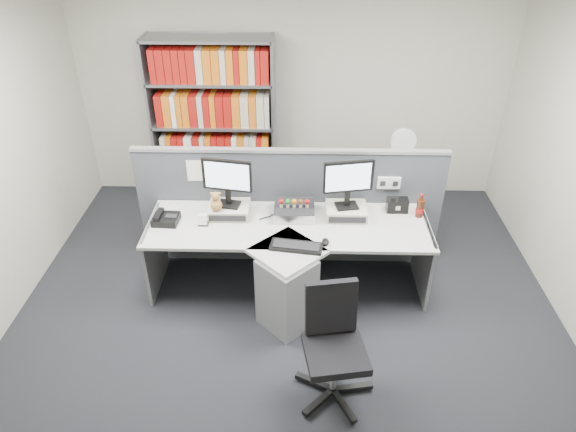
{
  "coord_description": "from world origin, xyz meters",
  "views": [
    {
      "loc": [
        0.1,
        -3.16,
        3.37
      ],
      "look_at": [
        0.0,
        0.65,
        0.92
      ],
      "focal_mm": 32.5,
      "sensor_mm": 36.0,
      "label": 1
    }
  ],
  "objects_px": {
    "monitor_right": "(348,180)",
    "office_chair": "(333,341)",
    "monitor_left": "(227,179)",
    "mouse": "(326,242)",
    "filing_cabinet": "(396,196)",
    "keyboard": "(296,246)",
    "desktop_pc": "(294,211)",
    "speaker": "(397,205)",
    "desk_phone": "(165,219)",
    "desk_calendar": "(203,220)",
    "desk": "(288,262)",
    "desk_fan": "(403,144)",
    "shelving_unit": "(214,127)",
    "cola_bottle": "(420,208)"
  },
  "relations": [
    {
      "from": "monitor_left",
      "to": "office_chair",
      "type": "xyz_separation_m",
      "value": [
        0.93,
        -1.39,
        -0.6
      ]
    },
    {
      "from": "desk_phone",
      "to": "filing_cabinet",
      "type": "height_order",
      "value": "desk_phone"
    },
    {
      "from": "keyboard",
      "to": "desk_calendar",
      "type": "relative_size",
      "value": 4.19
    },
    {
      "from": "desk_calendar",
      "to": "desk_fan",
      "type": "relative_size",
      "value": 0.24
    },
    {
      "from": "filing_cabinet",
      "to": "desk_fan",
      "type": "bearing_deg",
      "value": -90.0
    },
    {
      "from": "desktop_pc",
      "to": "desk_phone",
      "type": "height_order",
      "value": "same"
    },
    {
      "from": "monitor_right",
      "to": "desktop_pc",
      "type": "bearing_deg",
      "value": -180.0
    },
    {
      "from": "speaker",
      "to": "desk_fan",
      "type": "bearing_deg",
      "value": 79.33
    },
    {
      "from": "desk_calendar",
      "to": "filing_cabinet",
      "type": "xyz_separation_m",
      "value": [
        1.98,
        1.2,
        -0.42
      ]
    },
    {
      "from": "desk",
      "to": "speaker",
      "type": "height_order",
      "value": "speaker"
    },
    {
      "from": "office_chair",
      "to": "keyboard",
      "type": "bearing_deg",
      "value": 108.39
    },
    {
      "from": "monitor_right",
      "to": "cola_bottle",
      "type": "height_order",
      "value": "monitor_right"
    },
    {
      "from": "monitor_right",
      "to": "desk_fan",
      "type": "relative_size",
      "value": 0.99
    },
    {
      "from": "speaker",
      "to": "desk_calendar",
      "type": "bearing_deg",
      "value": -171.03
    },
    {
      "from": "desk",
      "to": "desk_fan",
      "type": "distance_m",
      "value": 1.92
    },
    {
      "from": "monitor_left",
      "to": "shelving_unit",
      "type": "height_order",
      "value": "shelving_unit"
    },
    {
      "from": "desk_calendar",
      "to": "cola_bottle",
      "type": "xyz_separation_m",
      "value": [
        2.0,
        0.19,
        0.04
      ]
    },
    {
      "from": "desk_phone",
      "to": "filing_cabinet",
      "type": "bearing_deg",
      "value": 26.53
    },
    {
      "from": "desk",
      "to": "desk_phone",
      "type": "height_order",
      "value": "desk_phone"
    },
    {
      "from": "desk",
      "to": "shelving_unit",
      "type": "relative_size",
      "value": 1.3
    },
    {
      "from": "desk",
      "to": "desktop_pc",
      "type": "distance_m",
      "value": 0.5
    },
    {
      "from": "speaker",
      "to": "desktop_pc",
      "type": "bearing_deg",
      "value": -174.25
    },
    {
      "from": "monitor_left",
      "to": "desktop_pc",
      "type": "height_order",
      "value": "monitor_left"
    },
    {
      "from": "monitor_left",
      "to": "filing_cabinet",
      "type": "xyz_separation_m",
      "value": [
        1.76,
        1.02,
        -0.75
      ]
    },
    {
      "from": "mouse",
      "to": "office_chair",
      "type": "xyz_separation_m",
      "value": [
        0.03,
        -0.93,
        -0.24
      ]
    },
    {
      "from": "filing_cabinet",
      "to": "desk_calendar",
      "type": "bearing_deg",
      "value": -148.73
    },
    {
      "from": "mouse",
      "to": "office_chair",
      "type": "distance_m",
      "value": 0.96
    },
    {
      "from": "desk",
      "to": "desk_fan",
      "type": "bearing_deg",
      "value": 49.38
    },
    {
      "from": "filing_cabinet",
      "to": "desk_fan",
      "type": "relative_size",
      "value": 1.47
    },
    {
      "from": "speaker",
      "to": "shelving_unit",
      "type": "height_order",
      "value": "shelving_unit"
    },
    {
      "from": "desk_calendar",
      "to": "filing_cabinet",
      "type": "height_order",
      "value": "desk_calendar"
    },
    {
      "from": "desktop_pc",
      "to": "desk_fan",
      "type": "xyz_separation_m",
      "value": [
        1.15,
        1.02,
        0.23
      ]
    },
    {
      "from": "monitor_right",
      "to": "monitor_left",
      "type": "bearing_deg",
      "value": -180.0
    },
    {
      "from": "monitor_right",
      "to": "mouse",
      "type": "height_order",
      "value": "monitor_right"
    },
    {
      "from": "shelving_unit",
      "to": "filing_cabinet",
      "type": "relative_size",
      "value": 2.86
    },
    {
      "from": "keyboard",
      "to": "office_chair",
      "type": "bearing_deg",
      "value": -71.61
    },
    {
      "from": "keyboard",
      "to": "filing_cabinet",
      "type": "height_order",
      "value": "keyboard"
    },
    {
      "from": "monitor_left",
      "to": "keyboard",
      "type": "relative_size",
      "value": 1.0
    },
    {
      "from": "monitor_left",
      "to": "monitor_right",
      "type": "relative_size",
      "value": 1.0
    },
    {
      "from": "monitor_right",
      "to": "office_chair",
      "type": "distance_m",
      "value": 1.52
    },
    {
      "from": "desk_phone",
      "to": "cola_bottle",
      "type": "bearing_deg",
      "value": 3.82
    },
    {
      "from": "filing_cabinet",
      "to": "monitor_right",
      "type": "bearing_deg",
      "value": -123.1
    },
    {
      "from": "monitor_left",
      "to": "mouse",
      "type": "bearing_deg",
      "value": -26.91
    },
    {
      "from": "desk",
      "to": "monitor_left",
      "type": "distance_m",
      "value": 0.94
    },
    {
      "from": "cola_bottle",
      "to": "filing_cabinet",
      "type": "relative_size",
      "value": 0.34
    },
    {
      "from": "mouse",
      "to": "desk_fan",
      "type": "height_order",
      "value": "desk_fan"
    },
    {
      "from": "shelving_unit",
      "to": "desk_phone",
      "type": "bearing_deg",
      "value": -98.29
    },
    {
      "from": "desktop_pc",
      "to": "speaker",
      "type": "height_order",
      "value": "speaker"
    },
    {
      "from": "keyboard",
      "to": "desk",
      "type": "bearing_deg",
      "value": 119.26
    },
    {
      "from": "monitor_right",
      "to": "office_chair",
      "type": "height_order",
      "value": "monitor_right"
    }
  ]
}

